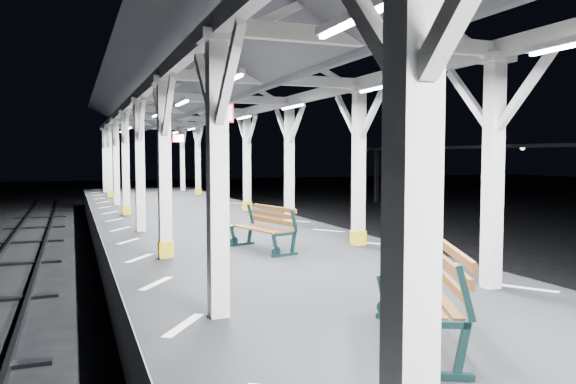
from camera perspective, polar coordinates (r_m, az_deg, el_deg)
ground at (r=9.56m, az=2.01°, el=-13.95°), size 120.00×120.00×0.00m
platform at (r=9.42m, az=2.02°, el=-11.05°), size 6.00×50.00×1.00m
hazard_stripes_left at (r=8.66m, az=-13.24°, el=-9.03°), size 1.00×48.00×0.01m
hazard_stripes_right at (r=10.49m, az=14.52°, el=-6.81°), size 1.00×48.00×0.01m
track_right at (r=12.32m, az=24.29°, el=-9.86°), size 2.20×60.00×0.16m
canopy at (r=9.24m, az=2.12°, el=14.04°), size 5.40×49.00×4.65m
bench_near at (r=5.86m, az=14.09°, el=-9.85°), size 1.40×1.97×1.01m
bench_mid at (r=11.28m, az=-2.24°, el=-3.57°), size 0.98×1.72×0.88m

